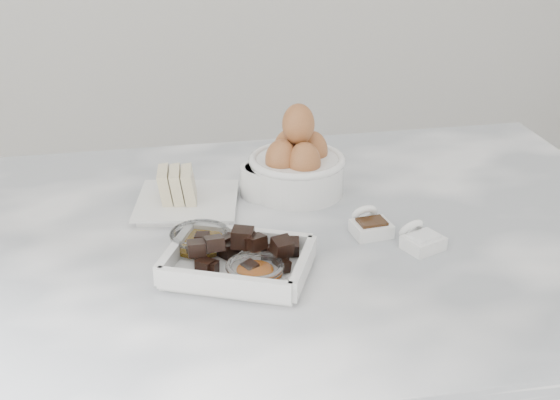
# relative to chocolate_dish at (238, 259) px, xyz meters

# --- Properties ---
(marble_slab) EXTENTS (1.20, 0.80, 0.04)m
(marble_slab) POSITION_rel_chocolate_dish_xyz_m (0.06, 0.11, -0.04)
(marble_slab) COLOR white
(marble_slab) RESTS_ON cabinet
(chocolate_dish) EXTENTS (0.23, 0.21, 0.05)m
(chocolate_dish) POSITION_rel_chocolate_dish_xyz_m (0.00, 0.00, 0.00)
(chocolate_dish) COLOR white
(chocolate_dish) RESTS_ON marble_slab
(butter_plate) EXTENTS (0.18, 0.18, 0.06)m
(butter_plate) POSITION_rel_chocolate_dish_xyz_m (-0.05, 0.22, -0.00)
(butter_plate) COLOR white
(butter_plate) RESTS_ON marble_slab
(sugar_ramekin) EXTENTS (0.08, 0.08, 0.05)m
(sugar_ramekin) POSITION_rel_chocolate_dish_xyz_m (0.08, 0.25, 0.01)
(sugar_ramekin) COLOR white
(sugar_ramekin) RESTS_ON marble_slab
(egg_bowl) EXTENTS (0.16, 0.16, 0.15)m
(egg_bowl) POSITION_rel_chocolate_dish_xyz_m (0.13, 0.25, 0.03)
(egg_bowl) COLOR white
(egg_bowl) RESTS_ON marble_slab
(honey_bowl) EXTENTS (0.09, 0.09, 0.04)m
(honey_bowl) POSITION_rel_chocolate_dish_xyz_m (-0.04, 0.06, -0.00)
(honey_bowl) COLOR white
(honey_bowl) RESTS_ON marble_slab
(zest_bowl) EXTENTS (0.08, 0.08, 0.03)m
(zest_bowl) POSITION_rel_chocolate_dish_xyz_m (0.02, -0.04, -0.00)
(zest_bowl) COLOR white
(zest_bowl) RESTS_ON marble_slab
(vanilla_spoon) EXTENTS (0.06, 0.07, 0.04)m
(vanilla_spoon) POSITION_rel_chocolate_dish_xyz_m (0.21, 0.08, -0.01)
(vanilla_spoon) COLOR white
(vanilla_spoon) RESTS_ON marble_slab
(salt_spoon) EXTENTS (0.07, 0.08, 0.04)m
(salt_spoon) POSITION_rel_chocolate_dish_xyz_m (0.27, 0.02, -0.01)
(salt_spoon) COLOR white
(salt_spoon) RESTS_ON marble_slab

